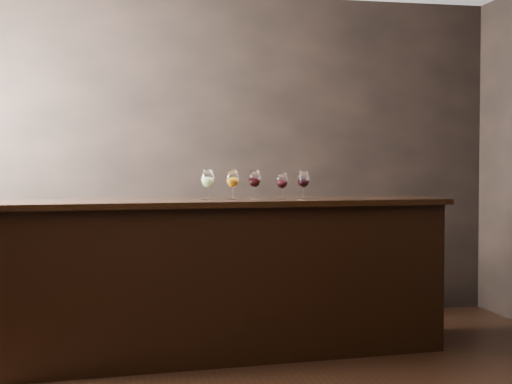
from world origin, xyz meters
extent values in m
cube|color=black|center=(0.00, 2.25, 1.40)|extent=(5.00, 0.02, 2.80)
cube|color=black|center=(0.00, -2.25, 1.40)|extent=(5.00, 0.02, 2.80)
cube|color=black|center=(-0.06, 0.99, 0.52)|extent=(3.03, 0.90, 1.04)
cube|color=black|center=(-0.06, 0.99, 1.06)|extent=(3.13, 0.97, 0.04)
cube|color=black|center=(-0.55, 2.03, 0.41)|extent=(2.30, 0.40, 0.83)
cylinder|color=white|center=(-0.21, 0.96, 1.09)|extent=(0.08, 0.08, 0.00)
cylinder|color=white|center=(-0.21, 0.96, 1.13)|extent=(0.01, 0.01, 0.08)
ellipsoid|color=white|center=(-0.21, 0.96, 1.23)|extent=(0.09, 0.09, 0.13)
cylinder|color=white|center=(-0.21, 0.96, 1.29)|extent=(0.07, 0.07, 0.01)
ellipsoid|color=#C3D372|center=(-0.21, 0.96, 1.21)|extent=(0.07, 0.07, 0.06)
cylinder|color=white|center=(-0.03, 0.99, 1.09)|extent=(0.07, 0.07, 0.00)
cylinder|color=white|center=(-0.03, 0.99, 1.13)|extent=(0.01, 0.01, 0.08)
ellipsoid|color=white|center=(-0.03, 0.99, 1.23)|extent=(0.09, 0.09, 0.12)
cylinder|color=white|center=(-0.03, 0.99, 1.29)|extent=(0.07, 0.07, 0.01)
ellipsoid|color=orange|center=(-0.03, 0.99, 1.21)|extent=(0.07, 0.07, 0.06)
cylinder|color=white|center=(0.13, 1.01, 1.09)|extent=(0.07, 0.07, 0.00)
cylinder|color=white|center=(0.13, 1.01, 1.13)|extent=(0.01, 0.01, 0.08)
ellipsoid|color=white|center=(0.13, 1.01, 1.23)|extent=(0.09, 0.09, 0.12)
cylinder|color=white|center=(0.13, 1.01, 1.28)|extent=(0.06, 0.06, 0.01)
ellipsoid|color=black|center=(0.13, 1.01, 1.21)|extent=(0.07, 0.07, 0.06)
cylinder|color=white|center=(0.32, 0.96, 1.09)|extent=(0.07, 0.07, 0.00)
cylinder|color=white|center=(0.32, 0.96, 1.12)|extent=(0.01, 0.01, 0.07)
ellipsoid|color=white|center=(0.32, 0.96, 1.21)|extent=(0.08, 0.08, 0.11)
cylinder|color=white|center=(0.32, 0.96, 1.26)|extent=(0.06, 0.06, 0.01)
ellipsoid|color=black|center=(0.32, 0.96, 1.20)|extent=(0.06, 0.06, 0.05)
cylinder|color=white|center=(0.47, 0.95, 1.09)|extent=(0.07, 0.07, 0.00)
cylinder|color=white|center=(0.47, 0.95, 1.13)|extent=(0.01, 0.01, 0.07)
ellipsoid|color=white|center=(0.47, 0.95, 1.22)|extent=(0.08, 0.08, 0.12)
cylinder|color=white|center=(0.47, 0.95, 1.28)|extent=(0.06, 0.06, 0.01)
ellipsoid|color=black|center=(0.47, 0.95, 1.20)|extent=(0.07, 0.07, 0.05)
camera|label=1|loc=(-0.79, -3.88, 1.31)|focal=50.00mm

